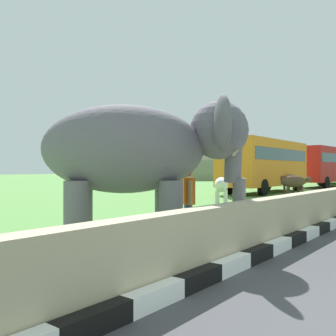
{
  "coord_description": "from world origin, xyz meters",
  "views": [
    {
      "loc": [
        -4.07,
        0.51,
        1.57
      ],
      "look_at": [
        1.69,
        5.05,
        1.6
      ],
      "focal_mm": 40.29,
      "sensor_mm": 36.0,
      "label": 1
    }
  ],
  "objects_px": {
    "bus_red": "(323,164)",
    "cow_mid": "(294,182)",
    "bus_white": "(330,165)",
    "cow_near": "(221,185)",
    "cow_far": "(291,180)",
    "person_handler": "(188,199)",
    "bus_orange": "(265,162)",
    "elephant": "(143,152)"
  },
  "relations": [
    {
      "from": "bus_white",
      "to": "cow_near",
      "type": "relative_size",
      "value": 4.5
    },
    {
      "from": "bus_red",
      "to": "bus_white",
      "type": "bearing_deg",
      "value": 11.74
    },
    {
      "from": "elephant",
      "to": "bus_orange",
      "type": "height_order",
      "value": "bus_orange"
    },
    {
      "from": "bus_red",
      "to": "bus_white",
      "type": "relative_size",
      "value": 0.99
    },
    {
      "from": "bus_orange",
      "to": "cow_near",
      "type": "xyz_separation_m",
      "value": [
        -9.71,
        -2.22,
        -1.21
      ]
    },
    {
      "from": "bus_orange",
      "to": "cow_mid",
      "type": "height_order",
      "value": "bus_orange"
    },
    {
      "from": "bus_orange",
      "to": "bus_white",
      "type": "distance_m",
      "value": 20.06
    },
    {
      "from": "cow_near",
      "to": "bus_orange",
      "type": "bearing_deg",
      "value": 12.87
    },
    {
      "from": "elephant",
      "to": "cow_far",
      "type": "bearing_deg",
      "value": 12.2
    },
    {
      "from": "person_handler",
      "to": "cow_far",
      "type": "height_order",
      "value": "person_handler"
    },
    {
      "from": "bus_orange",
      "to": "cow_far",
      "type": "relative_size",
      "value": 4.94
    },
    {
      "from": "bus_orange",
      "to": "bus_red",
      "type": "height_order",
      "value": "same"
    },
    {
      "from": "bus_red",
      "to": "bus_white",
      "type": "height_order",
      "value": "same"
    },
    {
      "from": "person_handler",
      "to": "bus_red",
      "type": "height_order",
      "value": "bus_red"
    },
    {
      "from": "bus_red",
      "to": "cow_mid",
      "type": "height_order",
      "value": "bus_red"
    },
    {
      "from": "person_handler",
      "to": "bus_white",
      "type": "xyz_separation_m",
      "value": [
        37.44,
        7.11,
        1.15
      ]
    },
    {
      "from": "bus_red",
      "to": "cow_far",
      "type": "bearing_deg",
      "value": -175.18
    },
    {
      "from": "elephant",
      "to": "cow_far",
      "type": "relative_size",
      "value": 2.0
    },
    {
      "from": "bus_orange",
      "to": "bus_white",
      "type": "relative_size",
      "value": 1.12
    },
    {
      "from": "person_handler",
      "to": "bus_orange",
      "type": "xyz_separation_m",
      "value": [
        17.42,
        5.88,
        1.16
      ]
    },
    {
      "from": "elephant",
      "to": "bus_red",
      "type": "bearing_deg",
      "value": 9.67
    },
    {
      "from": "person_handler",
      "to": "cow_far",
      "type": "bearing_deg",
      "value": 13.55
    },
    {
      "from": "bus_white",
      "to": "cow_mid",
      "type": "distance_m",
      "value": 23.59
    },
    {
      "from": "elephant",
      "to": "bus_red",
      "type": "height_order",
      "value": "bus_red"
    },
    {
      "from": "cow_mid",
      "to": "person_handler",
      "type": "bearing_deg",
      "value": -168.91
    },
    {
      "from": "bus_red",
      "to": "cow_mid",
      "type": "distance_m",
      "value": 14.13
    },
    {
      "from": "elephant",
      "to": "cow_mid",
      "type": "bearing_deg",
      "value": 9.6
    },
    {
      "from": "bus_white",
      "to": "person_handler",
      "type": "bearing_deg",
      "value": -169.25
    },
    {
      "from": "person_handler",
      "to": "bus_white",
      "type": "height_order",
      "value": "bus_white"
    },
    {
      "from": "bus_orange",
      "to": "cow_mid",
      "type": "relative_size",
      "value": 5.6
    },
    {
      "from": "elephant",
      "to": "bus_red",
      "type": "xyz_separation_m",
      "value": [
        29.43,
        5.01,
        0.16
      ]
    },
    {
      "from": "bus_red",
      "to": "cow_near",
      "type": "bearing_deg",
      "value": -175.75
    },
    {
      "from": "bus_red",
      "to": "cow_mid",
      "type": "relative_size",
      "value": 4.95
    },
    {
      "from": "cow_near",
      "to": "cow_mid",
      "type": "height_order",
      "value": "same"
    },
    {
      "from": "elephant",
      "to": "bus_orange",
      "type": "relative_size",
      "value": 0.4
    },
    {
      "from": "person_handler",
      "to": "bus_white",
      "type": "distance_m",
      "value": 38.13
    },
    {
      "from": "bus_orange",
      "to": "cow_far",
      "type": "bearing_deg",
      "value": -72.34
    },
    {
      "from": "bus_red",
      "to": "cow_mid",
      "type": "bearing_deg",
      "value": -170.26
    },
    {
      "from": "person_handler",
      "to": "bus_red",
      "type": "relative_size",
      "value": 0.2
    },
    {
      "from": "bus_orange",
      "to": "bus_red",
      "type": "relative_size",
      "value": 1.13
    },
    {
      "from": "bus_red",
      "to": "elephant",
      "type": "bearing_deg",
      "value": -170.33
    },
    {
      "from": "cow_mid",
      "to": "cow_far",
      "type": "bearing_deg",
      "value": 22.65
    }
  ]
}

